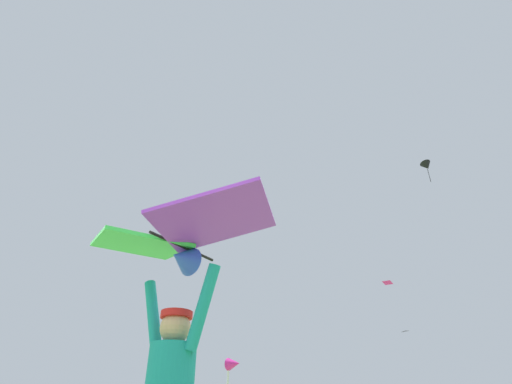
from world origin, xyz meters
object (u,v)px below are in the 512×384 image
object	(u,v)px
distant_kite_black_high_left	(427,166)
marker_flag	(233,373)
held_stunt_kite	(177,239)
distant_kite_magenta_overhead_distant	(388,282)
distant_kite_black_far_center	(405,331)

from	to	relation	value
distant_kite_black_high_left	marker_flag	world-z (taller)	distant_kite_black_high_left
held_stunt_kite	marker_flag	xyz separation A→B (m)	(-3.10, 4.62, -0.36)
held_stunt_kite	distant_kite_magenta_overhead_distant	size ratio (longest dim) A/B	1.98
distant_kite_black_far_center	distant_kite_magenta_overhead_distant	xyz separation A→B (m)	(-2.28, 5.50, 5.08)
held_stunt_kite	marker_flag	world-z (taller)	held_stunt_kite
held_stunt_kite	marker_flag	size ratio (longest dim) A/B	0.92
distant_kite_magenta_overhead_distant	marker_flag	world-z (taller)	distant_kite_magenta_overhead_distant
distant_kite_black_far_center	held_stunt_kite	bearing A→B (deg)	-77.50
held_stunt_kite	distant_kite_black_high_left	xyz separation A→B (m)	(-1.75, 24.52, 15.14)
distant_kite_magenta_overhead_distant	held_stunt_kite	bearing A→B (deg)	-75.61
distant_kite_magenta_overhead_distant	marker_flag	xyz separation A→B (m)	(4.68, -25.72, -9.60)
distant_kite_black_high_left	distant_kite_magenta_overhead_distant	bearing A→B (deg)	136.08
held_stunt_kite	distant_kite_magenta_overhead_distant	distance (m)	32.66
held_stunt_kite	distant_kite_black_far_center	size ratio (longest dim) A/B	2.86
held_stunt_kite	distant_kite_black_high_left	size ratio (longest dim) A/B	1.12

